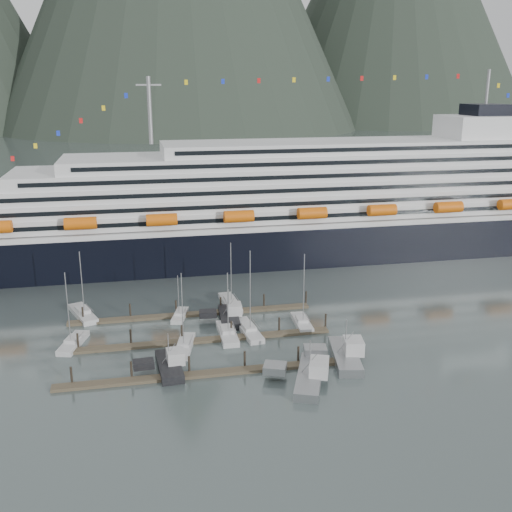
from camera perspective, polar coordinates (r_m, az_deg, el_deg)
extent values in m
plane|color=#4F5D5C|center=(106.69, -2.52, -8.58)|extent=(1600.00, 1600.00, 0.00)
cube|color=black|center=(161.24, 3.04, 1.49)|extent=(210.00, 28.00, 12.00)
cube|color=silver|center=(159.73, 3.07, 3.75)|extent=(205.80, 27.44, 1.50)
cube|color=silver|center=(160.54, 4.81, 4.73)|extent=(185.00, 26.00, 3.20)
cube|color=black|center=(148.32, 6.25, 3.81)|extent=(175.75, 0.20, 1.00)
cube|color=silver|center=(160.53, 5.53, 5.87)|extent=(180.00, 25.00, 3.20)
cube|color=black|center=(148.77, 6.96, 5.08)|extent=(171.00, 0.20, 1.00)
cube|color=silver|center=(160.60, 6.25, 7.01)|extent=(172.00, 24.00, 3.20)
cube|color=black|center=(149.32, 7.67, 6.35)|extent=(163.40, 0.20, 1.00)
cube|color=silver|center=(160.76, 6.97, 8.15)|extent=(160.00, 23.00, 3.20)
cube|color=black|center=(149.96, 8.38, 7.60)|extent=(152.00, 0.20, 1.00)
cube|color=silver|center=(161.03, 7.69, 9.25)|extent=(140.00, 22.00, 3.00)
cube|color=black|center=(150.71, 9.09, 8.80)|extent=(133.00, 0.20, 1.00)
cube|color=silver|center=(161.38, 8.41, 10.31)|extent=(95.00, 20.00, 3.00)
cube|color=black|center=(152.02, 9.72, 9.97)|extent=(90.25, 0.20, 1.00)
cube|color=silver|center=(178.75, 20.85, 11.45)|extent=(22.00, 16.00, 6.00)
cube|color=black|center=(178.53, 21.00, 12.88)|extent=(10.00, 10.00, 3.00)
cylinder|color=gray|center=(151.01, -10.09, 13.47)|extent=(1.00, 1.00, 16.00)
cylinder|color=gray|center=(178.41, 21.18, 14.64)|extent=(0.80, 0.80, 10.00)
cylinder|color=#E35F0B|center=(139.53, -16.37, 3.00)|extent=(7.00, 2.80, 2.80)
cylinder|color=#E35F0B|center=(139.19, -8.97, 3.43)|extent=(7.00, 2.80, 2.80)
cylinder|color=#E35F0B|center=(141.16, -1.65, 3.79)|extent=(7.00, 2.80, 2.80)
cylinder|color=#E35F0B|center=(145.35, 5.37, 4.09)|extent=(7.00, 2.80, 2.80)
cylinder|color=#E35F0B|center=(151.57, 11.91, 4.30)|extent=(7.00, 2.80, 2.80)
cylinder|color=#E35F0B|center=(159.60, 17.86, 4.46)|extent=(7.00, 2.80, 2.80)
cylinder|color=#E35F0B|center=(169.16, 23.20, 4.55)|extent=(7.00, 2.80, 2.80)
cube|color=#4D4231|center=(97.04, -4.51, -11.09)|extent=(48.00, 2.00, 0.50)
cylinder|color=black|center=(97.53, -17.16, -10.91)|extent=(0.36, 0.36, 3.20)
cylinder|color=black|center=(96.96, -11.78, -10.66)|extent=(0.36, 0.36, 3.20)
cylinder|color=black|center=(97.23, -6.39, -10.33)|extent=(0.36, 0.36, 3.20)
cylinder|color=black|center=(98.32, -1.08, -9.91)|extent=(0.36, 0.36, 3.20)
cylinder|color=black|center=(100.21, 4.05, -9.43)|extent=(0.36, 0.36, 3.20)
cylinder|color=black|center=(102.85, 8.94, -8.89)|extent=(0.36, 0.36, 3.20)
cube|color=#4D4231|center=(108.70, -5.41, -8.01)|extent=(48.00, 2.00, 0.50)
cylinder|color=black|center=(109.27, -16.60, -7.86)|extent=(0.36, 0.36, 3.20)
cylinder|color=black|center=(108.76, -11.84, -7.62)|extent=(0.36, 0.36, 3.20)
cylinder|color=black|center=(109.00, -7.07, -7.34)|extent=(0.36, 0.36, 3.20)
cylinder|color=black|center=(109.97, -2.36, -7.00)|extent=(0.36, 0.36, 3.20)
cylinder|color=black|center=(111.67, 2.22, -6.63)|extent=(0.36, 0.36, 3.20)
cylinder|color=black|center=(114.05, 6.64, -6.24)|extent=(0.36, 0.36, 3.20)
cube|color=#4D4231|center=(120.64, -6.13, -5.54)|extent=(48.00, 2.00, 0.50)
cylinder|color=black|center=(121.27, -16.16, -5.41)|extent=(0.36, 0.36, 3.20)
cylinder|color=black|center=(120.81, -11.89, -5.18)|extent=(0.36, 0.36, 3.20)
cylinder|color=black|center=(121.02, -7.62, -4.93)|extent=(0.36, 0.36, 3.20)
cylinder|color=black|center=(121.90, -3.38, -4.66)|extent=(0.36, 0.36, 3.20)
cylinder|color=black|center=(123.43, 0.76, -4.36)|extent=(0.36, 0.36, 3.20)
cylinder|color=black|center=(125.59, 4.78, -4.05)|extent=(0.36, 0.36, 3.20)
cube|color=#B9B9B9|center=(111.51, -17.00, -8.04)|extent=(5.18, 9.72, 1.45)
cube|color=#B9B9B9|center=(111.14, -17.04, -7.60)|extent=(2.90, 3.72, 0.83)
cylinder|color=gray|center=(108.08, -17.48, -4.78)|extent=(0.17, 0.17, 12.90)
cube|color=#B9B9B9|center=(106.33, -6.82, -8.63)|extent=(4.80, 10.29, 1.39)
cube|color=#B9B9B9|center=(105.97, -6.83, -8.19)|extent=(2.74, 3.85, 0.80)
cylinder|color=gray|center=(102.60, -7.03, -5.16)|extent=(0.16, 0.16, 13.28)
cube|color=#B9B9B9|center=(110.62, -2.74, -7.51)|extent=(3.11, 10.72, 1.57)
cube|color=#B9B9B9|center=(110.21, -2.75, -7.02)|extent=(2.31, 3.77, 0.90)
cylinder|color=gray|center=(107.19, -2.70, -4.54)|extent=(0.18, 0.18, 11.51)
cube|color=#B9B9B9|center=(111.95, -0.72, -7.20)|extent=(3.87, 11.67, 1.46)
cube|color=#B9B9B9|center=(111.58, -0.72, -6.75)|extent=(2.48, 4.20, 0.83)
cylinder|color=gray|center=(107.91, -0.56, -3.38)|extent=(0.17, 0.17, 15.20)
cube|color=#B9B9B9|center=(124.40, -16.14, -5.43)|extent=(6.59, 11.62, 1.58)
cube|color=#B9B9B9|center=(124.03, -16.18, -4.97)|extent=(3.46, 4.48, 0.90)
cylinder|color=gray|center=(121.03, -16.25, -2.48)|extent=(0.18, 0.18, 12.62)
cube|color=#B9B9B9|center=(119.90, -7.26, -5.71)|extent=(4.19, 8.01, 1.20)
cube|color=#B9B9B9|center=(119.63, -7.27, -5.39)|extent=(2.37, 3.05, 0.68)
cylinder|color=gray|center=(117.57, -7.41, -3.76)|extent=(0.14, 0.14, 8.20)
cube|color=#B9B9B9|center=(125.34, -2.47, -4.61)|extent=(3.43, 11.40, 1.50)
cube|color=#B9B9B9|center=(124.99, -2.48, -4.19)|extent=(2.37, 4.06, 0.86)
cylinder|color=gray|center=(121.96, -2.39, -1.66)|extent=(0.17, 0.17, 12.82)
cube|color=#B9B9B9|center=(115.69, 4.39, -6.46)|extent=(3.22, 9.35, 1.43)
cube|color=#B9B9B9|center=(115.34, 4.40, -6.03)|extent=(2.24, 3.34, 0.82)
cylinder|color=gray|center=(112.22, 4.57, -3.13)|extent=(0.16, 0.16, 13.50)
cube|color=black|center=(99.24, -8.26, -10.51)|extent=(4.11, 10.89, 1.95)
cube|color=black|center=(98.40, -10.67, -10.08)|extent=(3.44, 2.54, 1.17)
cube|color=#B9B9B9|center=(98.52, -7.67, -9.47)|extent=(2.91, 3.36, 2.14)
cube|color=black|center=(98.19, -7.69, -9.05)|extent=(2.70, 3.14, 0.49)
cylinder|color=gray|center=(97.71, -8.34, -8.65)|extent=(0.16, 0.16, 4.87)
cube|color=#929497|center=(95.48, 5.12, -11.52)|extent=(8.64, 14.69, 2.05)
cube|color=#929497|center=(95.37, 1.82, -10.62)|extent=(4.39, 4.20, 1.23)
cube|color=#B9B9B9|center=(94.50, 6.03, -10.49)|extent=(4.23, 5.05, 2.25)
cube|color=black|center=(94.14, 6.05, -10.04)|extent=(3.94, 4.70, 0.51)
cylinder|color=gray|center=(93.81, 5.18, -9.49)|extent=(0.16, 0.16, 5.12)
cube|color=#929497|center=(102.59, 8.47, -9.59)|extent=(6.41, 13.75, 2.21)
cube|color=#929497|center=(101.31, 5.66, -8.95)|extent=(4.24, 3.57, 1.32)
cube|color=#B9B9B9|center=(101.89, 9.26, -8.46)|extent=(3.79, 4.49, 2.43)
cube|color=black|center=(101.53, 9.28, -8.00)|extent=(3.52, 4.18, 0.55)
cylinder|color=gray|center=(100.91, 8.56, -7.51)|extent=(0.18, 0.18, 5.52)
cube|color=black|center=(117.74, -2.59, -5.96)|extent=(4.33, 11.02, 1.96)
cube|color=black|center=(117.05, -4.61, -5.49)|extent=(3.50, 2.62, 1.18)
cube|color=#B9B9B9|center=(117.13, -2.08, -5.07)|extent=(2.98, 3.43, 2.16)
cube|color=black|center=(116.85, -2.08, -4.71)|extent=(2.77, 3.20, 0.49)
cylinder|color=gray|center=(116.45, -2.62, -4.33)|extent=(0.16, 0.16, 4.90)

